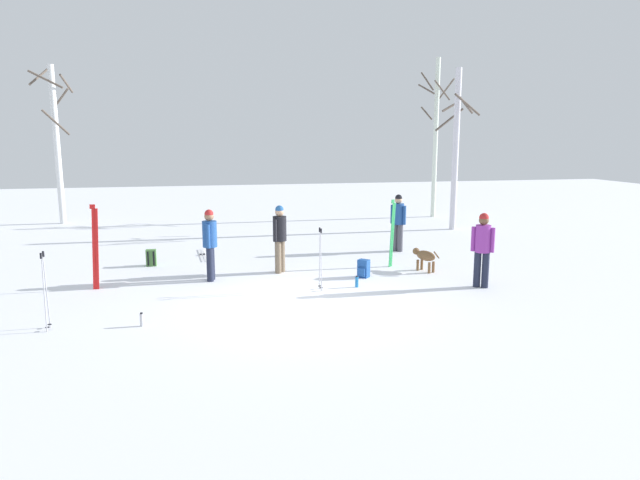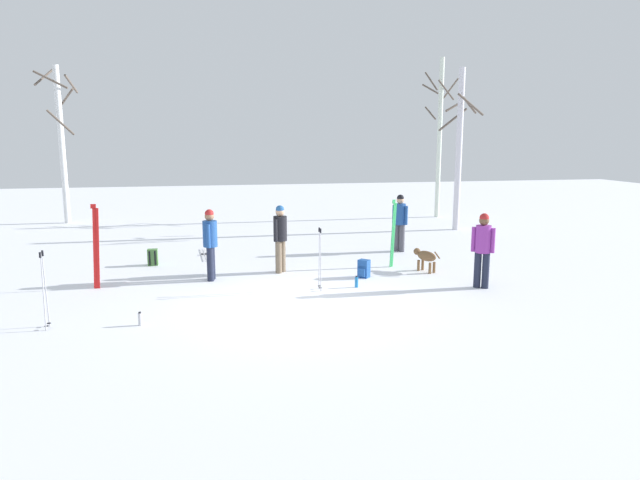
{
  "view_description": "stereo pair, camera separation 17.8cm",
  "coord_description": "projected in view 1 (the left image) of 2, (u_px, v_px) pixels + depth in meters",
  "views": [
    {
      "loc": [
        -1.94,
        -10.94,
        3.38
      ],
      "look_at": [
        0.8,
        1.82,
        1.0
      ],
      "focal_mm": 31.64,
      "sensor_mm": 36.0,
      "label": 1
    },
    {
      "loc": [
        -1.77,
        -10.98,
        3.38
      ],
      "look_at": [
        0.8,
        1.82,
        1.0
      ],
      "focal_mm": 31.64,
      "sensor_mm": 36.0,
      "label": 2
    }
  ],
  "objects": [
    {
      "name": "birch_tree_2",
      "position": [
        456.0,
        147.0,
        20.52
      ],
      "size": [
        1.3,
        1.33,
        5.83
      ],
      "color": "silver",
      "rests_on": "ground_plane"
    },
    {
      "name": "ski_pair_lying_0",
      "position": [
        203.0,
        255.0,
        16.36
      ],
      "size": [
        0.29,
        1.83,
        0.05
      ],
      "color": "white",
      "rests_on": "ground_plane"
    },
    {
      "name": "birch_tree_1",
      "position": [
        57.0,
        140.0,
        21.88
      ],
      "size": [
        1.49,
        1.53,
        6.21
      ],
      "color": "silver",
      "rests_on": "ground_plane"
    },
    {
      "name": "person_0",
      "position": [
        483.0,
        245.0,
        12.74
      ],
      "size": [
        0.45,
        0.34,
        1.72
      ],
      "color": "#1E2338",
      "rests_on": "ground_plane"
    },
    {
      "name": "water_bottle_1",
      "position": [
        357.0,
        282.0,
        12.89
      ],
      "size": [
        0.08,
        0.08,
        0.27
      ],
      "color": "#1E72BF",
      "rests_on": "ground_plane"
    },
    {
      "name": "water_bottle_0",
      "position": [
        142.0,
        320.0,
        10.22
      ],
      "size": [
        0.07,
        0.07,
        0.26
      ],
      "color": "silver",
      "rests_on": "ground_plane"
    },
    {
      "name": "ski_pair_planted_0",
      "position": [
        392.0,
        233.0,
        14.86
      ],
      "size": [
        0.21,
        0.16,
        1.79
      ],
      "color": "green",
      "rests_on": "ground_plane"
    },
    {
      "name": "backpack_0",
      "position": [
        151.0,
        258.0,
        15.04
      ],
      "size": [
        0.26,
        0.29,
        0.44
      ],
      "color": "#4C7F3F",
      "rests_on": "ground_plane"
    },
    {
      "name": "birch_tree_3",
      "position": [
        435.0,
        135.0,
        23.77
      ],
      "size": [
        1.29,
        1.27,
        6.63
      ],
      "color": "silver",
      "rests_on": "ground_plane"
    },
    {
      "name": "ski_poles_0",
      "position": [
        320.0,
        257.0,
        12.55
      ],
      "size": [
        0.07,
        0.26,
        1.41
      ],
      "color": "#B2B2BC",
      "rests_on": "ground_plane"
    },
    {
      "name": "ski_poles_1",
      "position": [
        45.0,
        289.0,
        9.92
      ],
      "size": [
        0.07,
        0.26,
        1.42
      ],
      "color": "#B2B2BC",
      "rests_on": "ground_plane"
    },
    {
      "name": "person_1",
      "position": [
        280.0,
        234.0,
        14.15
      ],
      "size": [
        0.37,
        0.42,
        1.72
      ],
      "color": "#72604C",
      "rests_on": "ground_plane"
    },
    {
      "name": "person_2",
      "position": [
        210.0,
        240.0,
        13.35
      ],
      "size": [
        0.34,
        0.51,
        1.72
      ],
      "color": "#1E2338",
      "rests_on": "ground_plane"
    },
    {
      "name": "dog",
      "position": [
        424.0,
        256.0,
        14.39
      ],
      "size": [
        0.46,
        0.83,
        0.57
      ],
      "color": "brown",
      "rests_on": "ground_plane"
    },
    {
      "name": "backpack_1",
      "position": [
        363.0,
        269.0,
        13.79
      ],
      "size": [
        0.34,
        0.35,
        0.44
      ],
      "color": "#1E4C99",
      "rests_on": "ground_plane"
    },
    {
      "name": "ski_pair_planted_1",
      "position": [
        95.0,
        248.0,
        12.57
      ],
      "size": [
        0.22,
        0.04,
        1.93
      ],
      "color": "red",
      "rests_on": "ground_plane"
    },
    {
      "name": "ground_plane",
      "position": [
        301.0,
        305.0,
        11.53
      ],
      "size": [
        60.0,
        60.0,
        0.0
      ],
      "primitive_type": "plane",
      "color": "white"
    },
    {
      "name": "person_3",
      "position": [
        398.0,
        219.0,
        16.83
      ],
      "size": [
        0.37,
        0.43,
        1.72
      ],
      "color": "#4C4C56",
      "rests_on": "ground_plane"
    }
  ]
}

